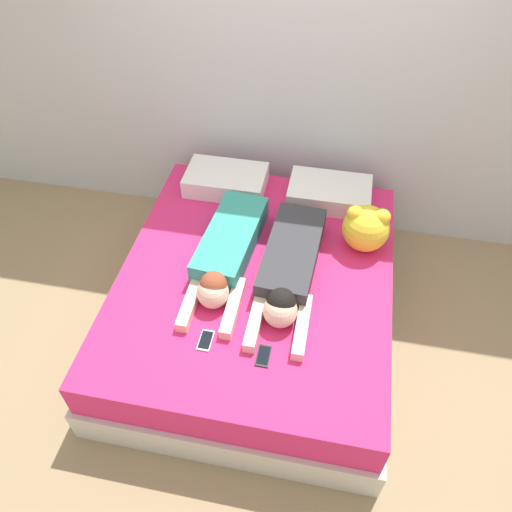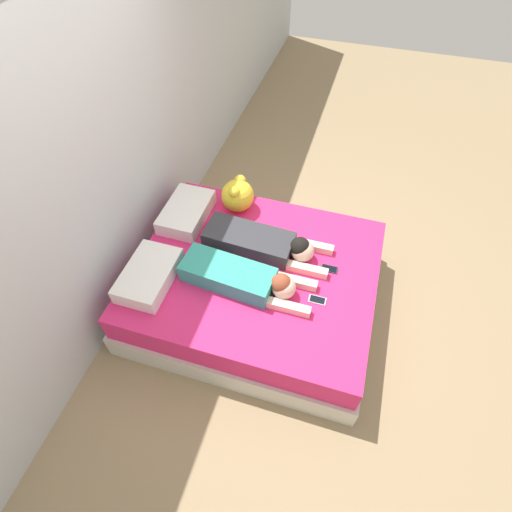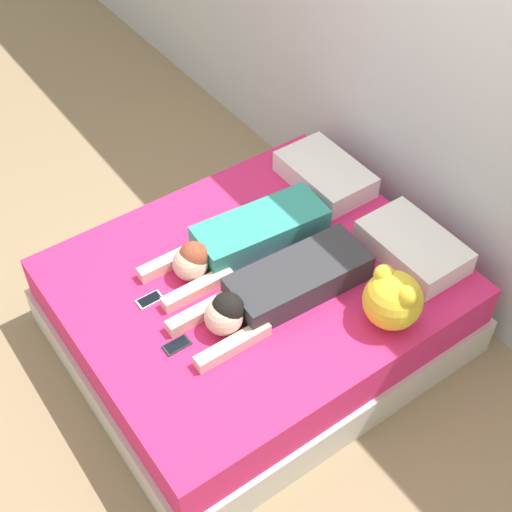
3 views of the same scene
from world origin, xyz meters
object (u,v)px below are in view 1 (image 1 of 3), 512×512
Objects in this scene: pillow_head_left at (226,180)px; plush_toy at (366,227)px; person_left at (226,254)px; person_right at (289,270)px; cell_phone_right at (264,356)px; cell_phone_left at (206,340)px; pillow_head_right at (329,193)px; bed at (256,298)px.

pillow_head_left is 1.12m from plush_toy.
person_right is at bearing -7.75° from person_left.
cell_phone_right is (-0.05, -0.58, -0.08)m from person_right.
cell_phone_right is at bearing -5.99° from cell_phone_left.
pillow_head_right is at bearing 0.00° from pillow_head_left.
person_left is 0.74m from cell_phone_right.
person_left is at bearing 92.20° from cell_phone_left.
pillow_head_right is at bearing 80.87° from cell_phone_right.
person_left is 0.41m from person_right.
person_left is 0.61m from cell_phone_left.
cell_phone_left is at bearing -112.48° from pillow_head_right.
person_right is (0.59, -0.81, 0.01)m from pillow_head_left.
pillow_head_right is 0.95m from person_left.
person_right is (0.21, -0.01, 0.35)m from bed.
cell_phone_right is at bearing -68.66° from pillow_head_left.
person_left reaches higher than cell_phone_right.
person_right is at bearing -102.21° from pillow_head_right.
person_right reaches higher than bed.
pillow_head_right is (0.38, 0.79, 0.34)m from bed.
cell_phone_left is 0.34m from cell_phone_right.
plush_toy is at bearing 21.56° from person_left.
plush_toy is (0.49, 0.98, 0.16)m from cell_phone_right.
person_left is 3.43× the size of plush_toy.
cell_phone_right is at bearing -60.54° from person_left.
person_left is at bearing -76.34° from pillow_head_left.
cell_phone_right is 0.43× the size of plush_toy.
cell_phone_left is at bearing -107.51° from bed.
bed is at bearing -64.19° from pillow_head_left.
plush_toy is at bearing 48.64° from cell_phone_left.
person_left is 0.92m from plush_toy.
plush_toy is at bearing 63.34° from cell_phone_right.
plush_toy reaches higher than cell_phone_left.
cell_phone_left is (0.02, -0.60, -0.08)m from person_left.
bed is 14.89× the size of cell_phone_right.
pillow_head_left is 0.52× the size of person_right.
plush_toy is at bearing 30.11° from bed.
person_left reaches higher than cell_phone_left.
person_left is at bearing -158.44° from plush_toy.
pillow_head_right is 1.82× the size of plush_toy.
cell_phone_right reaches higher than bed.
pillow_head_left is at bearing 115.81° from bed.
plush_toy is at bearing -21.95° from pillow_head_left.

